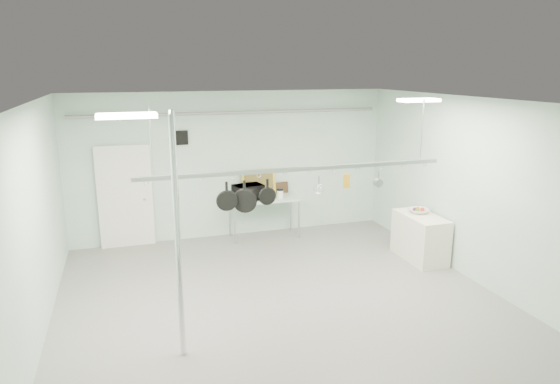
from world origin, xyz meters
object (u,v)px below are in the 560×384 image
object	(u,v)px
coffee_canister	(280,194)
skillet_right	(267,191)
microwave	(248,192)
prep_table	(264,201)
chrome_pole	(178,239)
fruit_bowl	(419,211)
side_cabinet	(420,237)
skillet_mid	(245,197)
pot_rack	(298,167)
skillet_left	(227,196)

from	to	relation	value
coffee_canister	skillet_right	distance (m)	3.50
microwave	coffee_canister	distance (m)	0.71
prep_table	microwave	xyz separation A→B (m)	(-0.37, -0.07, 0.24)
chrome_pole	fruit_bowl	size ratio (longest dim) A/B	8.64
side_cabinet	fruit_bowl	xyz separation A→B (m)	(0.03, 0.15, 0.50)
coffee_canister	prep_table	bearing A→B (deg)	156.78
skillet_mid	skillet_right	bearing A→B (deg)	23.42
skillet_right	side_cabinet	bearing A→B (deg)	14.78
pot_rack	coffee_canister	bearing A→B (deg)	77.04
coffee_canister	pot_rack	bearing A→B (deg)	-102.96
fruit_bowl	skillet_right	distance (m)	3.79
chrome_pole	skillet_right	xyz separation A→B (m)	(1.43, 0.90, 0.30)
side_cabinet	pot_rack	xyz separation A→B (m)	(-2.95, -1.10, 1.78)
side_cabinet	skillet_mid	bearing A→B (deg)	-163.74
skillet_right	skillet_mid	bearing A→B (deg)	176.96
side_cabinet	microwave	xyz separation A→B (m)	(-2.92, 2.13, 0.62)
skillet_left	skillet_mid	world-z (taller)	same
prep_table	pot_rack	distance (m)	3.61
chrome_pole	fruit_bowl	distance (m)	5.37
skillet_left	microwave	bearing A→B (deg)	75.09
prep_table	pot_rack	world-z (taller)	pot_rack
pot_rack	skillet_left	size ratio (longest dim) A/B	11.64
microwave	skillet_mid	size ratio (longest dim) A/B	1.23
chrome_pole	skillet_left	bearing A→B (deg)	47.84
prep_table	fruit_bowl	world-z (taller)	fruit_bowl
chrome_pole	skillet_mid	bearing A→B (deg)	39.83
side_cabinet	skillet_left	distance (m)	4.42
skillet_mid	chrome_pole	bearing A→B (deg)	-116.75
prep_table	coffee_canister	world-z (taller)	coffee_canister
pot_rack	side_cabinet	bearing A→B (deg)	20.45
microwave	coffee_canister	size ratio (longest dim) A/B	3.46
side_cabinet	pot_rack	size ratio (longest dim) A/B	0.25
fruit_bowl	pot_rack	bearing A→B (deg)	-157.26
coffee_canister	skillet_mid	bearing A→B (deg)	-116.11
microwave	side_cabinet	bearing A→B (deg)	131.69
microwave	skillet_right	world-z (taller)	skillet_right
chrome_pole	fruit_bowl	xyz separation A→B (m)	(4.88, 2.15, -0.65)
pot_rack	fruit_bowl	distance (m)	3.48
chrome_pole	pot_rack	world-z (taller)	chrome_pole
chrome_pole	side_cabinet	size ratio (longest dim) A/B	2.67
side_cabinet	fruit_bowl	distance (m)	0.52
prep_table	skillet_left	size ratio (longest dim) A/B	3.88
pot_rack	microwave	xyz separation A→B (m)	(0.03, 3.23, -1.16)
microwave	prep_table	bearing A→B (deg)	178.69
prep_table	pot_rack	xyz separation A→B (m)	(-0.40, -3.30, 1.40)
coffee_canister	skillet_right	world-z (taller)	skillet_right
prep_table	coffee_canister	size ratio (longest dim) A/B	9.06
prep_table	pot_rack	size ratio (longest dim) A/B	0.33
skillet_mid	microwave	bearing A→B (deg)	98.72
prep_table	fruit_bowl	xyz separation A→B (m)	(2.58, -2.05, 0.11)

